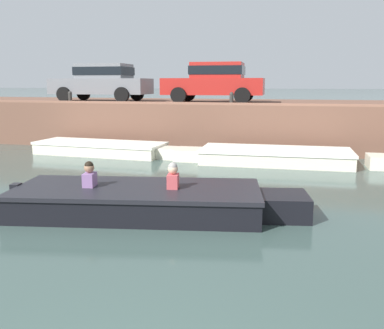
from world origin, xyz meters
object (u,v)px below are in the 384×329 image
car_leftmost_grey (102,81)px  car_left_inner_red (215,81)px  mooring_bollard_west (70,97)px  motorboat_passing (149,200)px  boat_moored_central_cream (268,156)px  boat_moored_west_cream (106,148)px  mooring_bollard_mid (232,98)px

car_leftmost_grey → car_left_inner_red: 4.84m
car_left_inner_red → mooring_bollard_west: car_left_inner_red is taller
car_left_inner_red → motorboat_passing: bearing=-85.9°
car_leftmost_grey → mooring_bollard_west: (-0.55, -1.73, -0.61)m
car_leftmost_grey → boat_moored_central_cream: bearing=-25.8°
boat_moored_central_cream → car_leftmost_grey: car_leftmost_grey is taller
boat_moored_west_cream → car_leftmost_grey: (-1.66, 3.32, 2.33)m
boat_moored_central_cream → car_left_inner_red: bearing=124.6°
boat_moored_central_cream → mooring_bollard_mid: mooring_bollard_mid is taller
boat_moored_central_cream → mooring_bollard_west: 8.20m
boat_moored_west_cream → motorboat_passing: 7.24m
motorboat_passing → mooring_bollard_mid: 7.90m
boat_moored_west_cream → mooring_bollard_west: mooring_bollard_west is taller
car_leftmost_grey → car_left_inner_red: (4.84, 0.00, -0.00)m
car_left_inner_red → mooring_bollard_west: bearing=-162.2°
mooring_bollard_west → car_left_inner_red: bearing=17.8°
boat_moored_west_cream → car_left_inner_red: 5.15m
boat_moored_west_cream → car_leftmost_grey: car_leftmost_grey is taller
mooring_bollard_west → car_leftmost_grey: bearing=72.4°
car_leftmost_grey → motorboat_passing: bearing=-59.7°
boat_moored_west_cream → boat_moored_central_cream: size_ratio=1.00×
motorboat_passing → car_left_inner_red: car_left_inner_red is taller
car_left_inner_red → mooring_bollard_west: (-5.39, -1.73, -0.61)m
car_left_inner_red → mooring_bollard_mid: bearing=-61.2°
boat_moored_central_cream → car_leftmost_grey: 8.40m
car_left_inner_red → boat_moored_central_cream: bearing=-55.4°
boat_moored_west_cream → car_leftmost_grey: size_ratio=1.32×
motorboat_passing → mooring_bollard_mid: bearing=87.9°
boat_moored_central_cream → mooring_bollard_west: (-7.82, 1.79, 1.72)m
car_left_inner_red → boat_moored_west_cream: bearing=-133.8°
boat_moored_west_cream → motorboat_passing: bearing=-57.9°
boat_moored_central_cream → motorboat_passing: (-1.76, -5.93, 0.04)m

